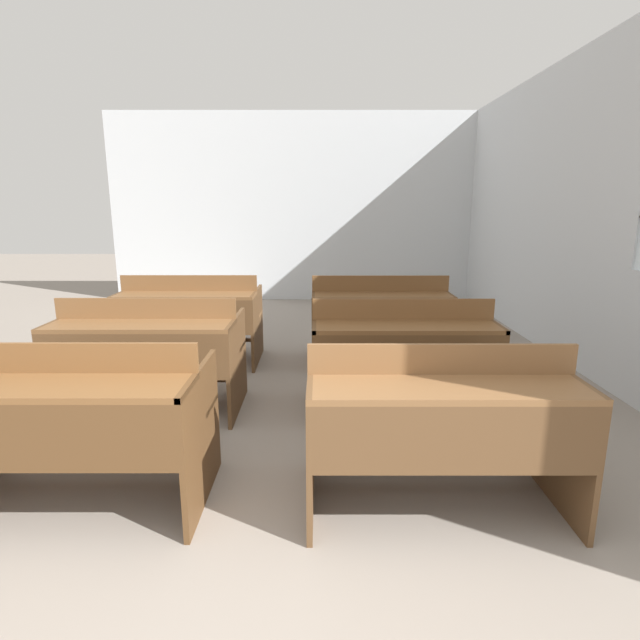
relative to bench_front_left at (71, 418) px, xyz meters
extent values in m
cube|color=silver|center=(0.82, 5.86, 0.99)|extent=(5.84, 0.06, 2.96)
cube|color=silver|center=(3.71, 2.32, 0.04)|extent=(0.06, 7.04, 1.04)
cube|color=silver|center=(3.71, 2.32, 2.12)|extent=(0.06, 7.04, 0.70)
cube|color=silver|center=(3.71, 3.69, 1.17)|extent=(0.06, 4.30, 1.22)
cube|color=#53361D|center=(0.64, 0.04, -0.12)|extent=(0.03, 0.75, 0.72)
cube|color=brown|center=(0.00, -0.15, 0.22)|extent=(1.31, 0.35, 0.03)
cube|color=#53361D|center=(0.00, -0.32, 0.04)|extent=(1.26, 0.02, 0.32)
cube|color=brown|center=(0.00, 0.01, 0.31)|extent=(1.31, 0.02, 0.15)
cube|color=brown|center=(0.00, 0.26, -0.04)|extent=(1.31, 0.30, 0.03)
cube|color=#53361D|center=(0.00, 0.26, -0.32)|extent=(1.26, 0.04, 0.04)
cube|color=brown|center=(1.21, 0.02, -0.12)|extent=(0.03, 0.75, 0.72)
cube|color=brown|center=(2.49, 0.02, -0.12)|extent=(0.03, 0.75, 0.72)
cube|color=brown|center=(1.85, -0.17, 0.22)|extent=(1.31, 0.35, 0.03)
cube|color=brown|center=(1.85, -0.34, 0.04)|extent=(1.26, 0.02, 0.32)
cube|color=brown|center=(1.85, -0.01, 0.31)|extent=(1.31, 0.02, 0.15)
cube|color=brown|center=(1.85, 0.25, -0.04)|extent=(1.31, 0.30, 0.03)
cube|color=brown|center=(1.85, 0.25, -0.32)|extent=(1.26, 0.04, 0.04)
cube|color=brown|center=(-0.65, 1.25, -0.12)|extent=(0.03, 0.75, 0.72)
cube|color=brown|center=(0.63, 1.25, -0.12)|extent=(0.03, 0.75, 0.72)
cube|color=brown|center=(-0.01, 1.05, 0.22)|extent=(1.31, 0.35, 0.03)
cube|color=brown|center=(-0.01, 0.89, 0.04)|extent=(1.26, 0.02, 0.32)
cube|color=brown|center=(-0.01, 1.22, 0.31)|extent=(1.31, 0.02, 0.15)
cube|color=brown|center=(-0.01, 1.47, -0.04)|extent=(1.31, 0.30, 0.03)
cube|color=brown|center=(-0.01, 1.47, -0.32)|extent=(1.26, 0.04, 0.04)
cube|color=#52361D|center=(1.22, 1.22, -0.12)|extent=(0.03, 0.75, 0.72)
cube|color=#52361D|center=(2.50, 1.22, -0.12)|extent=(0.03, 0.75, 0.72)
cube|color=brown|center=(1.86, 1.02, 0.22)|extent=(1.31, 0.35, 0.03)
cube|color=#52361D|center=(1.86, 0.86, 0.04)|extent=(1.26, 0.02, 0.32)
cube|color=brown|center=(1.86, 1.19, 0.31)|extent=(1.31, 0.02, 0.15)
cube|color=brown|center=(1.86, 1.44, -0.04)|extent=(1.31, 0.30, 0.03)
cube|color=#52361D|center=(1.86, 1.44, -0.32)|extent=(1.26, 0.04, 0.04)
cube|color=brown|center=(-0.65, 2.46, -0.12)|extent=(0.03, 0.75, 0.72)
cube|color=brown|center=(0.63, 2.46, -0.12)|extent=(0.03, 0.75, 0.72)
cube|color=brown|center=(-0.01, 2.26, 0.22)|extent=(1.31, 0.35, 0.03)
cube|color=brown|center=(-0.01, 2.10, 0.04)|extent=(1.26, 0.02, 0.32)
cube|color=brown|center=(-0.01, 2.43, 0.31)|extent=(1.31, 0.02, 0.15)
cube|color=brown|center=(-0.01, 2.68, -0.04)|extent=(1.31, 0.30, 0.03)
cube|color=brown|center=(-0.01, 2.68, -0.32)|extent=(1.26, 0.04, 0.04)
cube|color=#53361D|center=(1.20, 2.44, -0.12)|extent=(0.03, 0.75, 0.72)
cube|color=#53361D|center=(2.48, 2.44, -0.12)|extent=(0.03, 0.75, 0.72)
cube|color=brown|center=(1.84, 2.24, 0.22)|extent=(1.31, 0.35, 0.03)
cube|color=#53361D|center=(1.84, 2.08, 0.04)|extent=(1.26, 0.02, 0.32)
cube|color=brown|center=(1.84, 2.40, 0.31)|extent=(1.31, 0.02, 0.15)
cube|color=brown|center=(1.84, 2.66, -0.04)|extent=(1.31, 0.30, 0.03)
cube|color=#53361D|center=(1.84, 2.66, -0.32)|extent=(1.26, 0.04, 0.04)
camera|label=1|loc=(1.26, -2.34, 1.04)|focal=28.00mm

